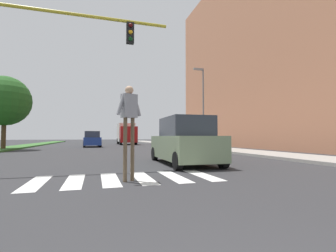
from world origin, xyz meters
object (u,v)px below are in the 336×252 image
Objects in this scene: street_lamp_right at (202,100)px; pedestrian_performer at (129,117)px; truck_box_delivery at (126,133)px; tree_far at (5,101)px; sedan_midblock at (92,140)px; suv_crossing at (184,142)px.

street_lamp_right reaches higher than pedestrian_performer.
tree_far is at bearing -133.57° from truck_box_delivery.
tree_far is 19.45m from pedestrian_performer.
street_lamp_right is at bearing -37.53° from sedan_midblock.
street_lamp_right is (17.15, -2.76, 0.40)m from tree_far.
pedestrian_performer is (8.31, -17.40, -2.54)m from tree_far.
street_lamp_right is 3.01× the size of pedestrian_performer.
street_lamp_right is at bearing -70.94° from truck_box_delivery.
street_lamp_right is 16.40m from truck_box_delivery.
tree_far is at bearing -145.06° from sedan_midblock.
truck_box_delivery is (11.88, 12.49, -2.56)m from tree_far.
truck_box_delivery is (3.58, 29.89, -0.03)m from pedestrian_performer.
truck_box_delivery is at bearing 57.58° from sedan_midblock.
tree_far is 1.41× the size of sedan_midblock.
tree_far reaches higher than suv_crossing.
pedestrian_performer is 0.57× the size of sedan_midblock.
pedestrian_performer is 0.54× the size of suv_crossing.
tree_far is 9.30m from sedan_midblock.
tree_far is 1.33× the size of suv_crossing.
sedan_midblock is (-3.99, 19.01, -0.12)m from suv_crossing.
pedestrian_performer is 22.41m from sedan_midblock.
truck_box_delivery is (0.79, 26.54, 0.70)m from suv_crossing.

